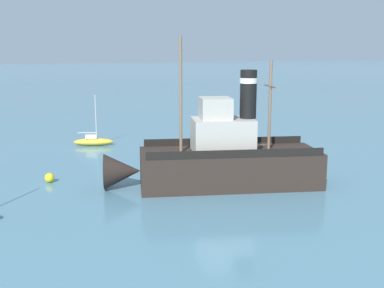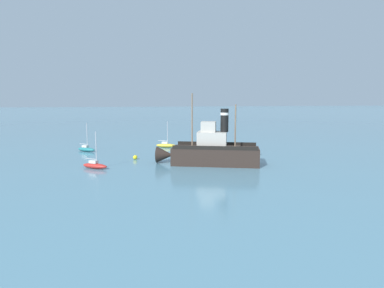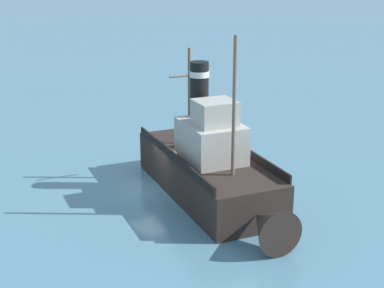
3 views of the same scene
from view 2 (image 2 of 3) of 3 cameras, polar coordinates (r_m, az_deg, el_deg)
ground_plane at (r=50.83m, az=6.36°, el=-2.86°), size 600.00×600.00×0.00m
old_tugboat at (r=47.99m, az=3.20°, el=-1.24°), size 7.85×14.74×9.90m
sailboat_teal at (r=62.33m, az=-17.21°, el=-0.79°), size 3.24×3.65×4.90m
sailboat_yellow at (r=64.53m, az=-4.37°, el=-0.18°), size 2.34×3.95×4.90m
sailboat_red at (r=47.11m, az=-15.89°, el=-3.43°), size 3.01×3.78×4.90m
mooring_buoy at (r=52.53m, az=-9.44°, el=-2.20°), size 0.67×0.67×0.67m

